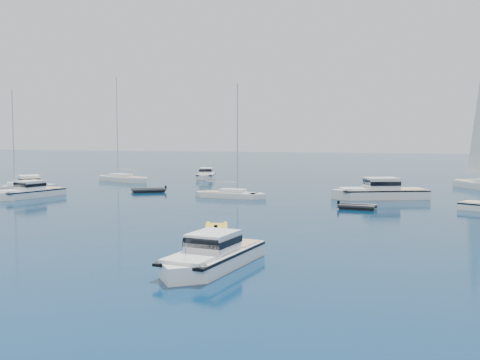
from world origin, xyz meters
name	(u,v)px	position (x,y,z in m)	size (l,w,h in m)	color
ground	(217,238)	(0.00, 0.00, 0.00)	(400.00, 400.00, 0.00)	#082B50
motor_cruiser_near	(212,268)	(2.83, -8.03, 0.00)	(2.74, 8.96, 2.35)	silver
motor_cruiser_left	(29,197)	(-29.10, 16.92, 0.00)	(2.79, 9.11, 2.39)	white
motor_cruiser_centre	(379,199)	(8.16, 28.24, 0.00)	(3.45, 11.28, 2.96)	silver
motor_cruiser_far_l	(29,191)	(-33.77, 22.66, 0.00)	(3.01, 9.85, 2.58)	white
motor_cruiser_horizon	(206,179)	(-21.14, 49.67, 0.00)	(2.59, 8.48, 2.22)	white
sailboat_mid_l	(22,190)	(-36.16, 24.27, 0.00)	(2.32, 8.94, 13.14)	white
sailboat_centre	(230,198)	(-7.72, 23.96, 0.00)	(2.31, 8.88, 13.05)	white
sailboat_far_l	(123,181)	(-30.88, 40.19, 0.00)	(2.90, 11.14, 16.38)	silver
tender_yellow	(216,231)	(-1.04, 2.57, 0.00)	(1.97, 3.58, 0.95)	yellow
tender_grey_near	(357,209)	(7.01, 18.44, 0.00)	(1.98, 3.61, 0.95)	black
tender_grey_far	(148,192)	(-19.33, 26.68, 0.00)	(2.26, 4.23, 0.95)	black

